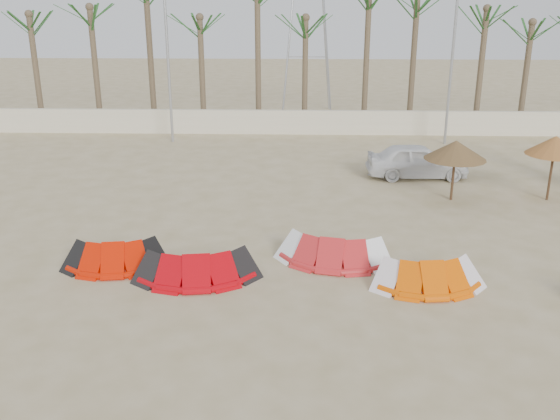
{
  "coord_description": "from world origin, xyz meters",
  "views": [
    {
      "loc": [
        0.54,
        -11.44,
        7.54
      ],
      "look_at": [
        0.0,
        6.0,
        1.3
      ],
      "focal_mm": 40.0,
      "sensor_mm": 36.0,
      "label": 1
    }
  ],
  "objects_px": {
    "kite_red_left": "(118,251)",
    "kite_red_right": "(333,246)",
    "kite_orange": "(427,270)",
    "parasol_left": "(456,150)",
    "parasol_mid": "(555,145)",
    "car": "(417,161)",
    "kite_red_mid": "(199,262)"
  },
  "relations": [
    {
      "from": "kite_red_left",
      "to": "kite_red_right",
      "type": "xyz_separation_m",
      "value": [
        6.18,
        0.6,
        0.0
      ]
    },
    {
      "from": "kite_red_left",
      "to": "kite_red_right",
      "type": "distance_m",
      "value": 6.21
    },
    {
      "from": "kite_red_left",
      "to": "kite_orange",
      "type": "xyz_separation_m",
      "value": [
        8.63,
        -0.98,
        0.0
      ]
    },
    {
      "from": "parasol_left",
      "to": "parasol_mid",
      "type": "bearing_deg",
      "value": 1.56
    },
    {
      "from": "kite_orange",
      "to": "parasol_mid",
      "type": "height_order",
      "value": "parasol_mid"
    },
    {
      "from": "car",
      "to": "kite_red_mid",
      "type": "bearing_deg",
      "value": 140.61
    },
    {
      "from": "kite_red_mid",
      "to": "parasol_left",
      "type": "bearing_deg",
      "value": 38.85
    },
    {
      "from": "kite_red_mid",
      "to": "car",
      "type": "xyz_separation_m",
      "value": [
        7.69,
        9.76,
        0.3
      ]
    },
    {
      "from": "kite_red_mid",
      "to": "parasol_left",
      "type": "distance_m",
      "value": 11.0
    },
    {
      "from": "kite_red_mid",
      "to": "kite_red_right",
      "type": "bearing_deg",
      "value": 18.29
    },
    {
      "from": "kite_red_right",
      "to": "parasol_left",
      "type": "xyz_separation_m",
      "value": [
        4.73,
        5.59,
        1.5
      ]
    },
    {
      "from": "car",
      "to": "kite_orange",
      "type": "bearing_deg",
      "value": 170.47
    },
    {
      "from": "kite_red_left",
      "to": "kite_red_mid",
      "type": "xyz_separation_m",
      "value": [
        2.43,
        -0.64,
        0.0
      ]
    },
    {
      "from": "kite_red_mid",
      "to": "kite_red_right",
      "type": "height_order",
      "value": "same"
    },
    {
      "from": "kite_red_right",
      "to": "parasol_left",
      "type": "relative_size",
      "value": 1.53
    },
    {
      "from": "kite_orange",
      "to": "kite_red_mid",
      "type": "bearing_deg",
      "value": 176.92
    },
    {
      "from": "kite_red_left",
      "to": "kite_orange",
      "type": "height_order",
      "value": "same"
    },
    {
      "from": "parasol_left",
      "to": "kite_red_mid",
      "type": "bearing_deg",
      "value": -141.15
    },
    {
      "from": "kite_orange",
      "to": "parasol_left",
      "type": "distance_m",
      "value": 7.67
    },
    {
      "from": "kite_red_right",
      "to": "kite_orange",
      "type": "bearing_deg",
      "value": -32.69
    },
    {
      "from": "parasol_mid",
      "to": "car",
      "type": "height_order",
      "value": "parasol_mid"
    },
    {
      "from": "parasol_mid",
      "to": "parasol_left",
      "type": "bearing_deg",
      "value": -178.44
    },
    {
      "from": "kite_red_right",
      "to": "parasol_mid",
      "type": "xyz_separation_m",
      "value": [
        8.35,
        5.69,
        1.68
      ]
    },
    {
      "from": "parasol_left",
      "to": "kite_red_right",
      "type": "bearing_deg",
      "value": -130.24
    },
    {
      "from": "kite_red_right",
      "to": "parasol_left",
      "type": "bearing_deg",
      "value": 49.76
    },
    {
      "from": "kite_red_right",
      "to": "car",
      "type": "xyz_separation_m",
      "value": [
        3.94,
        8.52,
        0.3
      ]
    },
    {
      "from": "kite_red_left",
      "to": "parasol_left",
      "type": "bearing_deg",
      "value": 29.57
    },
    {
      "from": "kite_red_right",
      "to": "parasol_mid",
      "type": "bearing_deg",
      "value": 34.29
    },
    {
      "from": "kite_red_mid",
      "to": "parasol_left",
      "type": "xyz_separation_m",
      "value": [
        8.49,
        6.83,
        1.5
      ]
    },
    {
      "from": "kite_orange",
      "to": "parasol_left",
      "type": "height_order",
      "value": "parasol_left"
    },
    {
      "from": "kite_red_left",
      "to": "parasol_mid",
      "type": "relative_size",
      "value": 1.25
    },
    {
      "from": "parasol_left",
      "to": "parasol_mid",
      "type": "distance_m",
      "value": 3.62
    }
  ]
}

